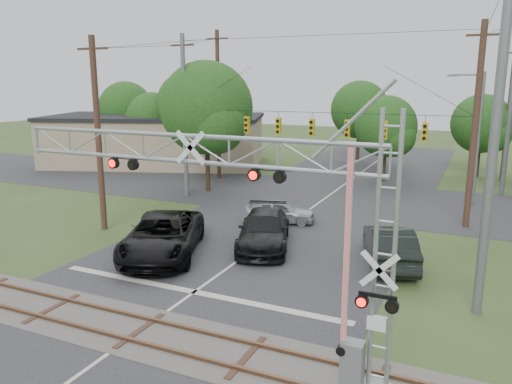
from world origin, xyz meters
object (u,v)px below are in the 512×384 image
at_px(crossing_gantry, 255,211).
at_px(sedan_silver, 280,211).
at_px(commercial_building, 157,139).
at_px(streetlight, 476,132).
at_px(pickup_black, 162,236).
at_px(traffic_signal_span, 325,123).
at_px(car_dark, 264,230).

height_order(crossing_gantry, sedan_silver, crossing_gantry).
xyz_separation_m(commercial_building, streetlight, (29.71, -5.32, 2.50)).
height_order(pickup_black, sedan_silver, pickup_black).
relative_size(traffic_signal_span, commercial_building, 0.83).
bearing_deg(car_dark, commercial_building, 117.27).
xyz_separation_m(sedan_silver, commercial_building, (-19.54, 14.99, 1.77)).
height_order(crossing_gantry, streetlight, streetlight).
relative_size(traffic_signal_span, car_dark, 3.18).
xyz_separation_m(crossing_gantry, traffic_signal_span, (-3.57, 18.36, 0.89)).
bearing_deg(commercial_building, car_dark, -63.12).
height_order(pickup_black, car_dark, pickup_black).
bearing_deg(car_dark, traffic_signal_span, 66.47).
height_order(crossing_gantry, pickup_black, crossing_gantry).
xyz_separation_m(traffic_signal_span, commercial_building, (-21.08, 11.35, -3.21)).
distance_m(car_dark, sedan_silver, 4.59).
xyz_separation_m(sedan_silver, streetlight, (10.17, 9.66, 4.27)).
bearing_deg(car_dark, sedan_silver, 82.28).
xyz_separation_m(crossing_gantry, sedan_silver, (-5.10, 14.72, -4.09)).
distance_m(pickup_black, streetlight, 22.17).
height_order(sedan_silver, streetlight, streetlight).
relative_size(pickup_black, commercial_building, 0.30).
bearing_deg(streetlight, traffic_signal_span, -145.10).
relative_size(car_dark, streetlight, 0.68).
bearing_deg(crossing_gantry, pickup_black, 139.21).
bearing_deg(commercial_building, traffic_signal_span, -47.81).
bearing_deg(car_dark, streetlight, 37.69).
bearing_deg(sedan_silver, streetlight, -61.79).
bearing_deg(commercial_building, sedan_silver, -56.99).
bearing_deg(pickup_black, crossing_gantry, -63.62).
xyz_separation_m(pickup_black, sedan_silver, (3.06, 7.68, -0.28)).
xyz_separation_m(crossing_gantry, pickup_black, (-8.16, 7.04, -3.81)).
bearing_deg(streetlight, sedan_silver, -136.46).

